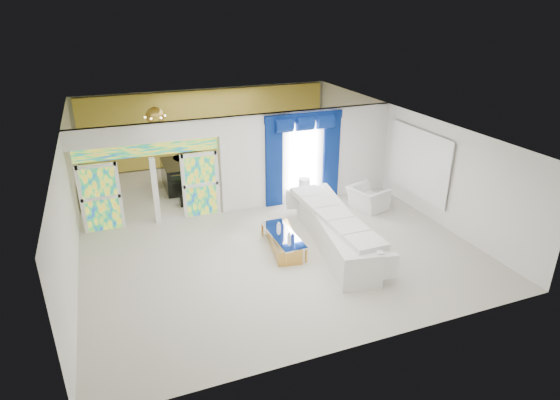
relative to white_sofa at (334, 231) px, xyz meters
name	(u,v)px	position (x,y,z in m)	size (l,w,h in m)	color
floor	(256,220)	(-1.46, 2.21, -0.43)	(12.00, 12.00, 0.00)	#B7AF9E
dividing_wall	(309,156)	(0.69, 3.21, 1.07)	(5.70, 0.18, 3.00)	white
dividing_header	(146,133)	(-4.31, 3.21, 2.30)	(4.30, 0.18, 0.55)	white
stained_panel_left	(101,198)	(-5.74, 3.21, 0.57)	(0.95, 0.04, 2.00)	#994C3F
stained_panel_right	(201,185)	(-2.89, 3.21, 0.57)	(0.95, 0.04, 2.00)	#994C3F
stained_transom	(148,150)	(-4.31, 3.21, 1.82)	(4.00, 0.05, 0.35)	#994C3F
window_pane	(303,159)	(0.44, 3.11, 1.02)	(1.00, 0.02, 2.30)	white
blue_drape_left	(274,164)	(-0.56, 3.08, 0.97)	(0.55, 0.10, 2.80)	#030F47
blue_drape_right	(331,157)	(1.44, 3.08, 0.97)	(0.55, 0.10, 2.80)	#030F47
blue_pelmet	(304,117)	(0.44, 3.08, 2.39)	(2.60, 0.12, 0.25)	#030F47
wall_mirror	(419,163)	(3.48, 1.21, 1.12)	(0.04, 2.70, 1.90)	white
gold_curtains	(209,127)	(-1.46, 8.11, 1.07)	(9.70, 0.12, 2.90)	gold
white_sofa	(334,231)	(0.00, 0.00, 0.00)	(0.96, 4.48, 0.85)	silver
coffee_table	(283,242)	(-1.35, 0.30, -0.22)	(0.62, 1.86, 0.41)	#B9883A
console_table	(312,199)	(0.61, 2.68, -0.24)	(1.09, 0.35, 0.36)	white
table_lamp	(304,187)	(0.31, 2.68, 0.23)	(0.36, 0.36, 0.58)	silver
armchair	(368,198)	(2.11, 1.74, -0.07)	(1.10, 0.96, 0.72)	silver
grand_piano	(184,175)	(-2.97, 5.75, 0.03)	(1.38, 1.81, 0.92)	black
piano_bench	(194,199)	(-2.97, 4.15, -0.28)	(0.90, 0.35, 0.30)	black
tv_console	(90,196)	(-6.09, 4.98, -0.02)	(0.56, 0.51, 0.81)	tan
chandelier	(155,116)	(-3.76, 5.61, 2.22)	(0.60, 0.60, 0.60)	gold
decanters	(286,233)	(-1.33, 0.17, 0.09)	(0.14, 1.00, 0.25)	white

